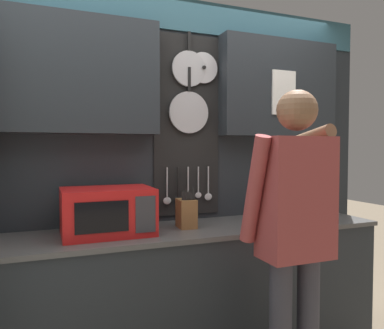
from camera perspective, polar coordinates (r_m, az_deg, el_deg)
base_cabinet_counter at (r=2.67m, az=1.60°, el=-19.31°), size 2.48×0.60×0.93m
back_wall_unit at (r=2.72m, az=-0.53°, el=4.96°), size 3.05×0.22×2.52m
microwave at (r=2.35m, az=-12.76°, el=-6.94°), size 0.54×0.39×0.28m
knife_block at (r=2.49m, az=-0.86°, el=-7.36°), size 0.12×0.16×0.27m
utensil_crock at (r=3.06m, az=18.94°, el=-5.83°), size 0.12×0.12×0.36m
person at (r=2.10m, az=15.30°, el=-8.45°), size 0.54×0.68×1.76m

